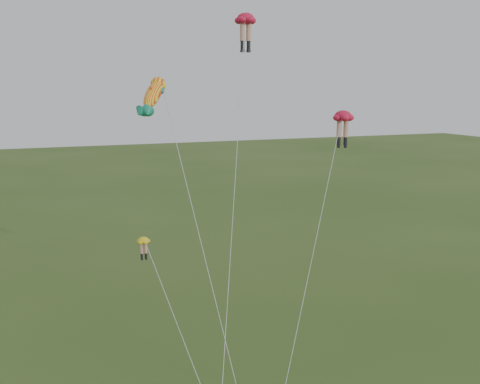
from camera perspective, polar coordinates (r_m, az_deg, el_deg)
name	(u,v)px	position (r m, az deg, el deg)	size (l,w,h in m)	color
legs_kite_red_high	(245,26)	(38.95, 0.57, 17.32)	(7.56, 13.77, 22.61)	red
legs_kite_red_mid	(342,124)	(33.83, 10.80, 7.18)	(8.60, 7.75, 16.07)	red
legs_kite_yellow	(149,257)	(30.42, -9.64, -6.86)	(2.55, 9.54, 9.15)	yellow
fish_kite	(154,96)	(29.73, -9.13, 10.11)	(3.86, 9.12, 18.23)	yellow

